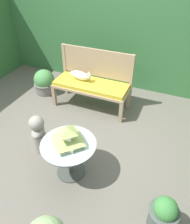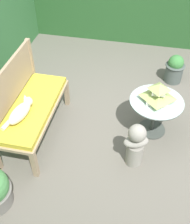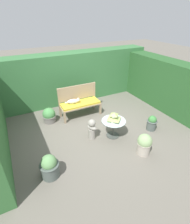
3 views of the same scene
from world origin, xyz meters
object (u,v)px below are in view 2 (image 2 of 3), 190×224
(garden_bench, at_px, (33,109))
(garden_bust, at_px, (136,144))
(patio_table, at_px, (156,107))
(pagoda_birdhouse, at_px, (158,94))
(cat, at_px, (20,112))
(potted_plant_table_near, at_px, (175,69))

(garden_bench, bearing_deg, garden_bust, -99.39)
(patio_table, relative_size, pagoda_birdhouse, 1.98)
(cat, height_order, patio_table, cat)
(garden_bust, bearing_deg, garden_bench, 148.42)
(patio_table, height_order, garden_bust, garden_bust)
(garden_bust, height_order, potted_plant_table_near, garden_bust)
(cat, bearing_deg, pagoda_birdhouse, -58.26)
(garden_bench, distance_m, cat, 0.27)
(garden_bench, relative_size, potted_plant_table_near, 2.88)
(patio_table, xyz_separation_m, garden_bust, (-0.59, 0.18, -0.09))
(cat, xyz_separation_m, patio_table, (0.59, -1.54, -0.16))
(garden_bench, bearing_deg, patio_table, -76.14)
(cat, bearing_deg, patio_table, -58.26)
(garden_bench, relative_size, cat, 2.79)
(garden_bench, height_order, pagoda_birdhouse, pagoda_birdhouse)
(garden_bench, xyz_separation_m, potted_plant_table_near, (1.57, -1.76, -0.19))
(cat, height_order, garden_bust, cat)
(patio_table, relative_size, garden_bust, 1.11)
(pagoda_birdhouse, bearing_deg, patio_table, -90.00)
(garden_bench, xyz_separation_m, pagoda_birdhouse, (0.37, -1.49, 0.21))
(cat, distance_m, patio_table, 1.66)
(pagoda_birdhouse, height_order, garden_bust, pagoda_birdhouse)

